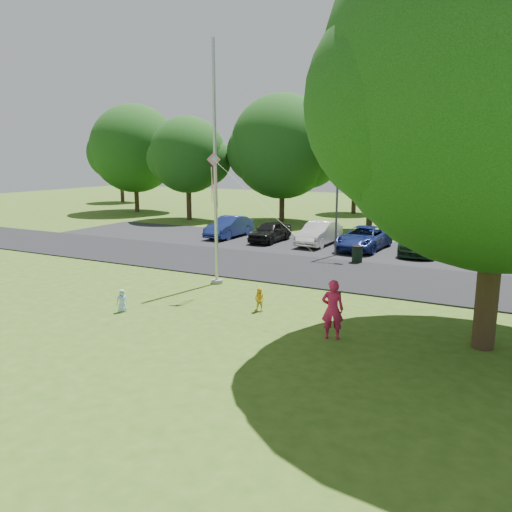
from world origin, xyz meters
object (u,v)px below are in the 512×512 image
at_px(flagpole, 215,186).
at_px(child_yellow, 260,300).
at_px(kite, 217,174).
at_px(woman, 333,309).
at_px(trash_can, 357,255).
at_px(big_tree, 502,94).
at_px(child_blue, 122,301).
at_px(street_lamp, 341,192).

xyz_separation_m(flagpole, child_yellow, (3.45, -2.71, -3.74)).
height_order(flagpole, kite, flagpole).
bearing_deg(child_yellow, woman, -27.61).
bearing_deg(trash_can, flagpole, -121.90).
xyz_separation_m(trash_can, big_tree, (6.36, -9.68, 6.53)).
distance_m(child_yellow, child_blue, 4.85).
xyz_separation_m(big_tree, child_blue, (-11.43, -2.09, -6.58)).
xyz_separation_m(street_lamp, child_yellow, (0.55, -10.72, -3.09)).
bearing_deg(woman, flagpole, -50.05).
height_order(child_yellow, child_blue, child_yellow).
xyz_separation_m(flagpole, street_lamp, (2.90, 8.01, -0.65)).
xyz_separation_m(flagpole, trash_can, (4.23, 6.79, -3.71)).
bearing_deg(woman, street_lamp, -91.17).
xyz_separation_m(big_tree, child_yellow, (-7.14, 0.17, -6.56)).
bearing_deg(kite, flagpole, 91.47).
bearing_deg(trash_can, child_yellow, -94.70).
bearing_deg(child_yellow, street_lamp, 89.25).
bearing_deg(child_yellow, kite, 150.93).
height_order(flagpole, child_blue, flagpole).
bearing_deg(kite, trash_can, 36.99).
bearing_deg(trash_can, big_tree, -56.70).
xyz_separation_m(street_lamp, kite, (-1.85, -9.58, 1.21)).
bearing_deg(child_blue, flagpole, 31.55).
height_order(trash_can, child_blue, trash_can).
bearing_deg(flagpole, street_lamp, 70.10).
distance_m(trash_can, kite, 9.92).
relative_size(trash_can, woman, 0.49).
bearing_deg(street_lamp, kite, -102.44).
distance_m(big_tree, child_yellow, 9.70).
height_order(flagpole, big_tree, big_tree).
distance_m(flagpole, trash_can, 8.82).
xyz_separation_m(big_tree, kite, (-9.53, 1.31, -2.26)).
xyz_separation_m(woman, child_blue, (-7.43, -0.87, -0.50)).
bearing_deg(street_lamp, child_yellow, -88.61).
distance_m(trash_can, child_blue, 12.81).
height_order(woman, kite, kite).
distance_m(big_tree, kite, 9.88).
bearing_deg(woman, big_tree, 178.86).
bearing_deg(child_blue, street_lamp, 25.10).
distance_m(street_lamp, child_blue, 13.86).
bearing_deg(kite, street_lamp, 46.86).
bearing_deg(big_tree, woman, -163.04).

